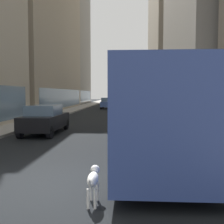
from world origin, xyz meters
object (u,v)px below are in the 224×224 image
object	(u,v)px
car_white_van	(124,103)
dalmatian_dog	(93,179)
car_blue_hatchback	(108,103)
transit_bus	(152,106)
car_black_suv	(45,119)

from	to	relation	value
car_white_van	dalmatian_dog	size ratio (longest dim) A/B	4.23
car_blue_hatchback	dalmatian_dog	distance (m)	34.23
transit_bus	car_white_van	size ratio (longest dim) A/B	2.83
transit_bus	car_black_suv	xyz separation A→B (m)	(-5.60, 4.32, -0.96)
transit_bus	car_blue_hatchback	xyz separation A→B (m)	(-4.00, 28.96, -0.96)
car_white_van	car_black_suv	world-z (taller)	same
car_white_van	car_black_suv	bearing A→B (deg)	-98.74
transit_bus	car_white_van	world-z (taller)	transit_bus
transit_bus	car_blue_hatchback	size ratio (longest dim) A/B	2.91
transit_bus	car_black_suv	bearing A→B (deg)	142.36
car_black_suv	dalmatian_dog	distance (m)	10.31
car_blue_hatchback	car_black_suv	bearing A→B (deg)	-93.71
car_white_van	car_blue_hatchback	distance (m)	2.76
car_white_van	car_black_suv	xyz separation A→B (m)	(-4.00, -26.02, 0.00)
car_blue_hatchback	dalmatian_dog	size ratio (longest dim) A/B	4.12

